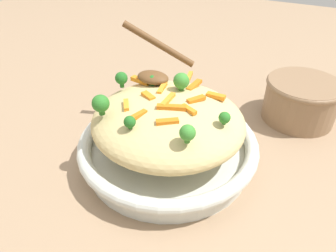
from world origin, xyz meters
TOP-DOWN VIEW (x-y plane):
  - ground_plane at (0.00, 0.00)m, footprint 2.40×2.40m
  - serving_bowl at (0.00, 0.00)m, footprint 0.29×0.29m
  - pasta_mound at (0.00, 0.00)m, footprint 0.24×0.23m
  - carrot_piece_0 at (0.08, -0.05)m, footprint 0.04×0.02m
  - carrot_piece_1 at (0.03, -0.03)m, footprint 0.02×0.04m
  - carrot_piece_2 at (0.01, -0.09)m, footprint 0.02×0.04m
  - carrot_piece_3 at (-0.06, -0.06)m, footprint 0.03×0.01m
  - carrot_piece_4 at (0.03, -0.00)m, footprint 0.03×0.02m
  - carrot_piece_5 at (0.05, 0.03)m, footprint 0.02×0.03m
  - carrot_piece_6 at (0.02, 0.05)m, footprint 0.01×0.03m
  - carrot_piece_7 at (-0.01, 0.02)m, footprint 0.04×0.02m
  - carrot_piece_8 at (-0.01, -0.07)m, footprint 0.01×0.04m
  - carrot_piece_9 at (-0.02, 0.05)m, footprint 0.03×0.03m
  - carrot_piece_10 at (-0.04, 0.01)m, footprint 0.03×0.02m
  - carrot_piece_11 at (0.06, -0.07)m, footprint 0.02×0.03m
  - carrot_piece_12 at (-0.04, -0.02)m, footprint 0.02×0.03m
  - carrot_piece_13 at (-0.00, -0.00)m, footprint 0.01×0.04m
  - broccoli_floret_0 at (0.02, 0.08)m, footprint 0.02×0.02m
  - broccoli_floret_1 at (-0.06, 0.07)m, footprint 0.02×0.02m
  - broccoli_floret_2 at (-0.09, 0.01)m, footprint 0.02×0.02m
  - broccoli_floret_3 at (0.10, -0.02)m, footprint 0.02×0.02m
  - broccoli_floret_4 at (0.00, -0.05)m, footprint 0.03×0.03m
  - broccoli_floret_5 at (0.07, 0.07)m, footprint 0.03×0.03m
  - broccoli_floret_6 at (0.05, -0.04)m, footprint 0.02×0.02m
  - serving_spoon at (0.06, -0.07)m, footprint 0.13×0.11m
  - companion_bowl at (-0.17, -0.23)m, footprint 0.14×0.14m

SIDE VIEW (x-z plane):
  - ground_plane at x=0.00m, z-range 0.00..0.00m
  - serving_bowl at x=0.00m, z-range 0.00..0.05m
  - companion_bowl at x=-0.17m, z-range 0.00..0.09m
  - pasta_mound at x=0.00m, z-range 0.04..0.11m
  - carrot_piece_8 at x=-0.01m, z-range 0.11..0.11m
  - carrot_piece_11 at x=0.06m, z-range 0.11..0.11m
  - carrot_piece_3 at x=-0.06m, z-range 0.11..0.11m
  - carrot_piece_2 at x=0.01m, z-range 0.11..0.11m
  - carrot_piece_0 at x=0.08m, z-range 0.11..0.11m
  - carrot_piece_5 at x=0.05m, z-range 0.11..0.11m
  - carrot_piece_9 at x=-0.02m, z-range 0.11..0.12m
  - carrot_piece_6 at x=0.02m, z-range 0.11..0.12m
  - carrot_piece_4 at x=0.03m, z-range 0.11..0.12m
  - carrot_piece_1 at x=0.03m, z-range 0.11..0.12m
  - carrot_piece_12 at x=-0.04m, z-range 0.11..0.12m
  - carrot_piece_10 at x=-0.04m, z-range 0.11..0.12m
  - carrot_piece_13 at x=0.00m, z-range 0.11..0.12m
  - carrot_piece_7 at x=-0.01m, z-range 0.11..0.12m
  - broccoli_floret_2 at x=-0.09m, z-range 0.11..0.13m
  - broccoli_floret_0 at x=0.02m, z-range 0.11..0.13m
  - broccoli_floret_6 at x=0.05m, z-range 0.11..0.13m
  - broccoli_floret_1 at x=-0.06m, z-range 0.11..0.13m
  - broccoli_floret_3 at x=0.10m, z-range 0.11..0.14m
  - broccoli_floret_5 at x=0.07m, z-range 0.11..0.14m
  - broccoli_floret_4 at x=0.00m, z-range 0.11..0.14m
  - serving_spoon at x=0.06m, z-range 0.09..0.17m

